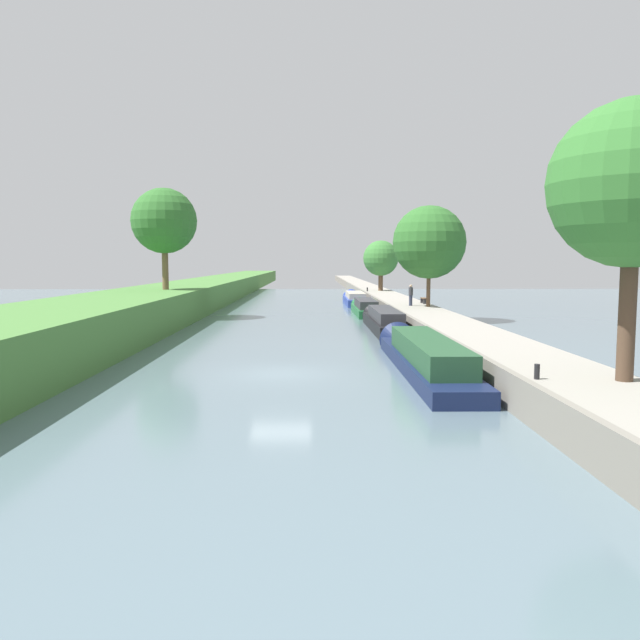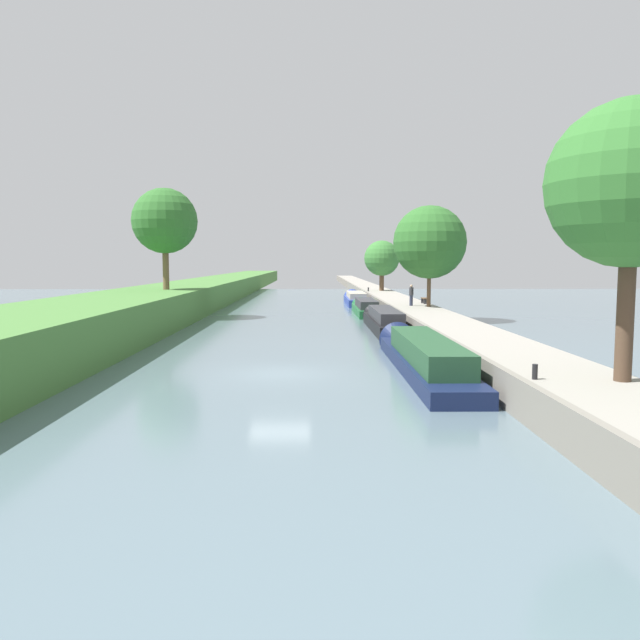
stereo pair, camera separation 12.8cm
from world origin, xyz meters
The scene contains 16 objects.
ground_plane centered at (0.00, 0.00, 0.00)m, with size 160.00×160.00×0.00m, color slate.
left_grassy_bank centered at (-11.31, 0.00, 1.19)m, with size 7.48×260.00×2.38m.
right_towpath centered at (9.31, 0.00, 0.58)m, with size 3.48×260.00×1.16m.
stone_quay centered at (7.45, 0.00, 0.61)m, with size 0.25×260.00×1.21m.
narrowboat_navy centered at (6.03, 1.10, 0.60)m, with size 2.11×15.20×2.19m.
narrowboat_black centered at (6.16, 16.57, 0.62)m, with size 1.83×12.86×1.97m.
narrowboat_green centered at (6.01, 29.43, 0.54)m, with size 1.84×10.90×1.89m.
narrowboat_blue centered at (6.02, 42.25, 0.56)m, with size 2.12×11.66×2.01m.
tree_rightbank_near centered at (10.31, -7.70, 6.74)m, with size 4.73×4.73×7.98m.
tree_rightbank_midnear centered at (10.25, 22.00, 6.08)m, with size 5.56×5.56×7.70m.
tree_rightbank_midfar centered at (9.57, 48.50, 5.00)m, with size 4.20×4.20×5.97m.
tree_leftbank_downstream centered at (-10.42, 24.62, 7.82)m, with size 5.19×5.19×8.06m.
person_walking centered at (9.09, 23.15, 2.04)m, with size 0.34×0.34×1.66m.
mooring_bollard_near centered at (7.87, -7.42, 1.39)m, with size 0.16×0.16×0.45m.
mooring_bollard_far centered at (7.87, 47.23, 1.39)m, with size 0.16×0.16×0.45m.
park_bench centered at (10.60, 25.56, 1.51)m, with size 0.44×1.50×0.47m.
Camera 2 is at (1.37, -25.21, 4.59)m, focal length 34.73 mm.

